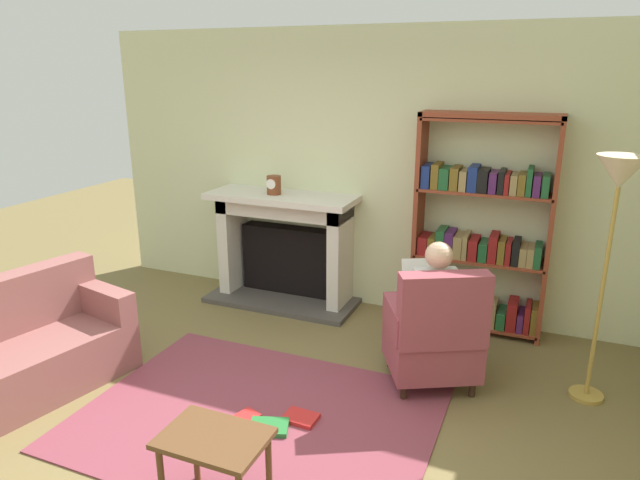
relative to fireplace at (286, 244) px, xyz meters
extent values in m
plane|color=olive|center=(0.74, -2.30, -0.60)|extent=(14.00, 14.00, 0.00)
cube|color=beige|center=(0.74, 0.25, 0.75)|extent=(5.60, 0.10, 2.70)
cube|color=brown|center=(0.74, -2.00, -0.59)|extent=(2.40, 1.80, 0.01)
cube|color=#4C4742|center=(0.00, -0.12, -0.57)|extent=(1.53, 0.64, 0.05)
cube|color=black|center=(0.00, 0.10, -0.20)|extent=(1.01, 0.20, 0.70)
cube|color=silver|center=(-0.61, -0.02, -0.06)|extent=(0.12, 0.44, 1.07)
cube|color=silver|center=(0.61, -0.02, -0.06)|extent=(0.12, 0.44, 1.07)
cube|color=silver|center=(0.00, -0.02, 0.40)|extent=(1.33, 0.44, 0.16)
cube|color=silver|center=(0.00, -0.08, 0.51)|extent=(1.49, 0.56, 0.06)
cylinder|color=brown|center=(-0.07, -0.10, 0.63)|extent=(0.14, 0.14, 0.18)
cylinder|color=white|center=(-0.07, -0.17, 0.65)|extent=(0.10, 0.01, 0.10)
cube|color=brown|center=(1.35, 0.04, 0.39)|extent=(0.04, 0.32, 1.96)
cube|color=brown|center=(2.48, 0.04, 0.39)|extent=(0.04, 0.32, 1.96)
cube|color=brown|center=(1.91, 0.04, 1.35)|extent=(1.17, 0.32, 0.04)
cube|color=brown|center=(1.91, 0.04, -0.54)|extent=(1.13, 0.32, 0.02)
cube|color=navy|center=(1.41, 0.03, -0.43)|extent=(0.07, 0.26, 0.18)
cube|color=black|center=(1.48, 0.03, -0.42)|extent=(0.07, 0.26, 0.21)
cube|color=#4C1E59|center=(1.56, 0.03, -0.43)|extent=(0.07, 0.26, 0.18)
cube|color=navy|center=(1.64, 0.03, -0.44)|extent=(0.08, 0.26, 0.16)
cube|color=brown|center=(1.72, 0.03, -0.41)|extent=(0.08, 0.26, 0.24)
cube|color=black|center=(1.81, 0.03, -0.43)|extent=(0.07, 0.26, 0.19)
cube|color=#997F4C|center=(1.89, 0.03, -0.40)|extent=(0.06, 0.26, 0.25)
cube|color=#1E592D|center=(1.96, 0.03, -0.40)|extent=(0.08, 0.26, 0.25)
cube|color=#1E592D|center=(2.04, 0.03, -0.43)|extent=(0.05, 0.26, 0.19)
cube|color=#997F4C|center=(2.09, 0.03, -0.41)|extent=(0.05, 0.26, 0.22)
cube|color=#1E592D|center=(2.16, 0.03, -0.45)|extent=(0.08, 0.26, 0.16)
cube|color=maroon|center=(2.25, 0.03, -0.39)|extent=(0.09, 0.26, 0.26)
cube|color=#4C1E59|center=(2.32, 0.03, -0.44)|extent=(0.05, 0.26, 0.17)
cube|color=maroon|center=(2.38, 0.03, -0.40)|extent=(0.05, 0.26, 0.25)
cube|color=brown|center=(2.44, 0.03, -0.40)|extent=(0.07, 0.26, 0.24)
cube|color=brown|center=(1.91, 0.04, 0.08)|extent=(1.13, 0.32, 0.02)
cube|color=maroon|center=(1.42, 0.03, 0.17)|extent=(0.09, 0.26, 0.16)
cube|color=brown|center=(1.50, 0.03, 0.17)|extent=(0.06, 0.26, 0.16)
cube|color=#1E592D|center=(1.57, 0.03, 0.21)|extent=(0.08, 0.26, 0.24)
cube|color=#4C1E59|center=(1.65, 0.03, 0.21)|extent=(0.07, 0.26, 0.23)
cube|color=#997F4C|center=(1.73, 0.03, 0.19)|extent=(0.08, 0.26, 0.20)
cube|color=#997F4C|center=(1.80, 0.03, 0.20)|extent=(0.04, 0.26, 0.22)
cube|color=maroon|center=(1.86, 0.03, 0.19)|extent=(0.08, 0.26, 0.19)
cube|color=#1E592D|center=(1.95, 0.03, 0.17)|extent=(0.07, 0.26, 0.16)
cube|color=maroon|center=(2.03, 0.03, 0.21)|extent=(0.07, 0.26, 0.24)
cube|color=brown|center=(2.11, 0.03, 0.19)|extent=(0.06, 0.26, 0.20)
cube|color=maroon|center=(2.16, 0.03, 0.19)|extent=(0.04, 0.26, 0.20)
cube|color=black|center=(2.22, 0.03, 0.20)|extent=(0.06, 0.26, 0.21)
cube|color=#997F4C|center=(2.29, 0.03, 0.17)|extent=(0.06, 0.26, 0.17)
cube|color=#997F4C|center=(2.34, 0.03, 0.17)|extent=(0.06, 0.26, 0.17)
cube|color=#1E592D|center=(2.40, 0.03, 0.19)|extent=(0.06, 0.26, 0.19)
cube|color=brown|center=(1.91, 0.04, 0.69)|extent=(1.13, 0.32, 0.02)
cube|color=navy|center=(1.41, 0.03, 0.81)|extent=(0.07, 0.26, 0.20)
cube|color=brown|center=(1.49, 0.03, 0.81)|extent=(0.07, 0.26, 0.22)
cube|color=#1E592D|center=(1.57, 0.03, 0.80)|extent=(0.08, 0.26, 0.18)
cube|color=brown|center=(1.66, 0.03, 0.80)|extent=(0.07, 0.26, 0.20)
cube|color=#997F4C|center=(1.74, 0.03, 0.79)|extent=(0.06, 0.26, 0.17)
cube|color=navy|center=(1.81, 0.03, 0.81)|extent=(0.08, 0.26, 0.22)
cube|color=black|center=(1.90, 0.03, 0.80)|extent=(0.09, 0.26, 0.19)
cube|color=#4C1E59|center=(1.98, 0.03, 0.79)|extent=(0.06, 0.26, 0.18)
cube|color=black|center=(2.05, 0.03, 0.80)|extent=(0.05, 0.26, 0.19)
cube|color=maroon|center=(2.10, 0.03, 0.79)|extent=(0.04, 0.26, 0.17)
cube|color=#997F4C|center=(2.15, 0.03, 0.79)|extent=(0.06, 0.26, 0.17)
cube|color=brown|center=(2.21, 0.03, 0.80)|extent=(0.06, 0.26, 0.18)
cube|color=#1E592D|center=(2.27, 0.03, 0.82)|extent=(0.04, 0.26, 0.23)
cube|color=#4C1E59|center=(2.33, 0.03, 0.79)|extent=(0.06, 0.26, 0.18)
cube|color=#1E592D|center=(2.40, 0.03, 0.80)|extent=(0.06, 0.26, 0.18)
cube|color=brown|center=(1.91, 0.04, 1.31)|extent=(1.13, 0.32, 0.02)
cylinder|color=#331E14|center=(1.85, -0.72, -0.54)|extent=(0.05, 0.05, 0.12)
cylinder|color=#331E14|center=(1.40, -0.95, -0.54)|extent=(0.05, 0.05, 0.12)
cylinder|color=#331E14|center=(2.07, -1.14, -0.54)|extent=(0.05, 0.05, 0.12)
cylinder|color=#331E14|center=(1.62, -1.38, -0.54)|extent=(0.05, 0.05, 0.12)
cube|color=#96414B|center=(1.73, -1.05, -0.33)|extent=(0.84, 0.83, 0.30)
cube|color=#96414B|center=(1.85, -1.26, 0.10)|extent=(0.64, 0.44, 0.55)
cube|color=#96414B|center=(1.97, -0.92, -0.07)|extent=(0.36, 0.53, 0.22)
cube|color=#96414B|center=(1.49, -1.17, -0.07)|extent=(0.36, 0.53, 0.22)
cube|color=silver|center=(1.76, -1.09, 0.07)|extent=(0.38, 0.33, 0.50)
sphere|color=#D8AD8C|center=(1.76, -1.09, 0.44)|extent=(0.20, 0.20, 0.20)
cube|color=#191E3F|center=(1.74, -0.88, -0.13)|extent=(0.29, 0.41, 0.12)
cube|color=#191E3F|center=(1.59, -0.95, -0.13)|extent=(0.29, 0.41, 0.12)
cylinder|color=#191E3F|center=(1.65, -0.71, -0.39)|extent=(0.10, 0.10, 0.42)
cylinder|color=#191E3F|center=(1.51, -0.78, -0.39)|extent=(0.10, 0.10, 0.42)
cube|color=white|center=(1.61, -0.80, 0.17)|extent=(0.37, 0.26, 0.25)
cube|color=#8D5450|center=(-0.99, -2.48, -0.40)|extent=(1.05, 1.81, 0.40)
cube|color=#8D5450|center=(-0.82, -1.72, -0.08)|extent=(0.72, 0.31, 0.24)
cube|color=brown|center=(0.96, -2.84, -0.13)|extent=(0.56, 0.39, 0.03)
cylinder|color=brown|center=(0.72, -2.68, -0.37)|extent=(0.04, 0.04, 0.45)
cylinder|color=brown|center=(1.20, -2.68, -0.37)|extent=(0.04, 0.04, 0.45)
cube|color=red|center=(0.69, -2.07, -0.57)|extent=(0.19, 0.22, 0.03)
cube|color=#267233|center=(0.88, -2.09, -0.57)|extent=(0.30, 0.26, 0.03)
cube|color=red|center=(1.03, -1.91, -0.57)|extent=(0.23, 0.18, 0.03)
cylinder|color=#B7933F|center=(2.85, -0.83, -0.58)|extent=(0.24, 0.24, 0.03)
cylinder|color=#B7933F|center=(2.85, -0.83, 0.21)|extent=(0.03, 0.03, 1.54)
cone|color=beige|center=(2.85, -0.83, 1.08)|extent=(0.32, 0.32, 0.22)
camera|label=1|loc=(2.45, -4.96, 1.73)|focal=31.83mm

